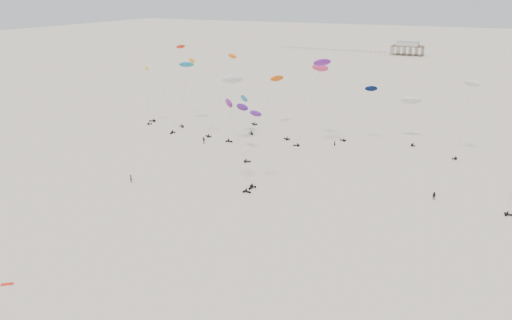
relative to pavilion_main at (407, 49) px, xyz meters
The scene contains 24 objects.
ground_plane 150.39m from the pavilion_main, 86.19° to the right, with size 900.00×900.00×0.00m, color beige.
pavilion_main is the anchor object (origin of this frame).
pier_fence 52.11m from the pavilion_main, behind, with size 80.20×0.20×1.50m.
rig_0 260.30m from the pavilion_main, 89.14° to the right, with size 9.69×5.71×19.60m.
rig_1 228.58m from the pavilion_main, 102.12° to the right, with size 4.77×6.28×18.93m.
rig_2 219.25m from the pavilion_main, 102.16° to the right, with size 5.51×17.88×26.98m.
rig_3 232.15m from the pavilion_main, 97.20° to the right, with size 9.51×5.06×23.56m.
rig_4 221.13m from the pavilion_main, 93.39° to the right, with size 7.05×5.43×11.92m.
rig_5 238.07m from the pavilion_main, 91.27° to the right, with size 10.00×12.92×16.00m.
rig_6 219.64m from the pavilion_main, 99.87° to the right, with size 7.83×13.39×20.81m.
rig_7 259.57m from the pavilion_main, 88.26° to the right, with size 4.50×9.85×17.22m.
rig_8 207.61m from the pavilion_main, 80.62° to the right, with size 7.18×12.17×14.10m.
rig_9 228.06m from the pavilion_main, 94.27° to the right, with size 9.46×7.31×25.04m.
rig_10 223.56m from the pavilion_main, 87.22° to the right, with size 8.56×9.05×24.74m.
rig_12 214.22m from the pavilion_main, 84.26° to the right, with size 8.90×7.44×16.53m.
rig_13 216.28m from the pavilion_main, 88.01° to the right, with size 10.88×10.59×22.81m.
rig_14 230.84m from the pavilion_main, 93.17° to the right, with size 6.09×5.54×19.61m.
rig_15 219.35m from the pavilion_main, 76.88° to the right, with size 4.98×11.56×20.41m.
rig_16 207.32m from the pavilion_main, 92.85° to the right, with size 9.06×9.40×16.54m.
spectator_0 270.93m from the pavilion_main, 93.87° to the right, with size 0.77×0.53×2.12m, color black.
spectator_1 255.22m from the pavilion_main, 79.44° to the right, with size 1.00×0.58×2.05m, color black.
spectator_2 237.23m from the pavilion_main, 94.58° to the right, with size 1.34×0.72×2.26m, color black.
spectator_3 223.37m from the pavilion_main, 85.80° to the right, with size 0.68×0.47×1.88m, color black.
grounded_kite_b 312.70m from the pavilion_main, 91.47° to the right, with size 1.80×0.70×0.07m, color red.
Camera 1 is at (44.31, -5.67, 42.53)m, focal length 35.00 mm.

